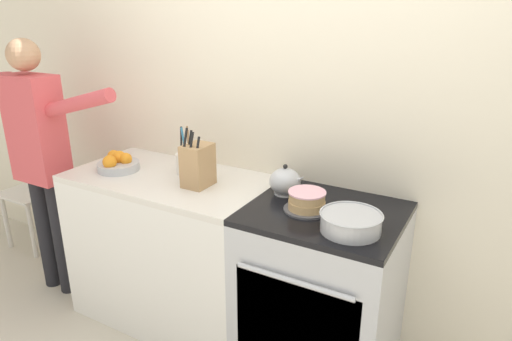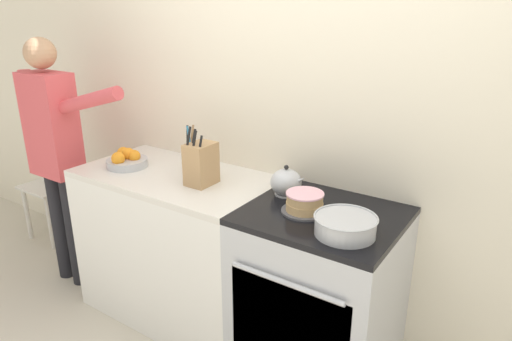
% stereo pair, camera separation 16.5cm
% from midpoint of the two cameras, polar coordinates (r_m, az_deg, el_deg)
% --- Properties ---
extents(wall_back, '(8.00, 0.04, 2.60)m').
position_cam_midpoint_polar(wall_back, '(2.48, 8.06, 6.95)').
color(wall_back, silver).
rests_on(wall_back, ground_plane).
extents(counter_cabinet, '(1.18, 0.64, 0.93)m').
position_cam_midpoint_polar(counter_cabinet, '(2.86, -8.00, -9.21)').
color(counter_cabinet, white).
rests_on(counter_cabinet, ground_plane).
extents(stove_range, '(0.73, 0.68, 0.93)m').
position_cam_midpoint_polar(stove_range, '(2.42, 9.81, -15.33)').
color(stove_range, '#B7BABF').
rests_on(stove_range, ground_plane).
extents(layer_cake, '(0.22, 0.22, 0.10)m').
position_cam_midpoint_polar(layer_cake, '(2.16, 8.28, -4.08)').
color(layer_cake, '#4C4C51').
rests_on(layer_cake, stove_range).
extents(tea_kettle, '(0.20, 0.16, 0.16)m').
position_cam_midpoint_polar(tea_kettle, '(2.34, 5.82, -1.52)').
color(tea_kettle, '#B7BABF').
rests_on(tea_kettle, stove_range).
extents(mixing_bowl, '(0.27, 0.27, 0.09)m').
position_cam_midpoint_polar(mixing_bowl, '(1.99, 13.46, -6.72)').
color(mixing_bowl, '#B7BABF').
rests_on(mixing_bowl, stove_range).
extents(knife_block, '(0.13, 0.16, 0.33)m').
position_cam_midpoint_polar(knife_block, '(2.47, -5.00, 0.83)').
color(knife_block, tan).
rests_on(knife_block, counter_cabinet).
extents(utensil_crock, '(0.11, 0.11, 0.28)m').
position_cam_midpoint_polar(utensil_crock, '(2.68, -6.34, 1.23)').
color(utensil_crock, silver).
rests_on(utensil_crock, counter_cabinet).
extents(fruit_bowl, '(0.25, 0.25, 0.11)m').
position_cam_midpoint_polar(fruit_bowl, '(2.84, -14.29, 1.28)').
color(fruit_bowl, '#B7BABF').
rests_on(fruit_bowl, counter_cabinet).
extents(person_baker, '(0.94, 0.20, 1.68)m').
position_cam_midpoint_polar(person_baker, '(3.19, -22.49, 3.00)').
color(person_baker, black).
rests_on(person_baker, ground_plane).
extents(dining_chair, '(0.40, 0.40, 0.87)m').
position_cam_midpoint_polar(dining_chair, '(4.10, -22.22, -0.79)').
color(dining_chair, silver).
rests_on(dining_chair, ground_plane).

